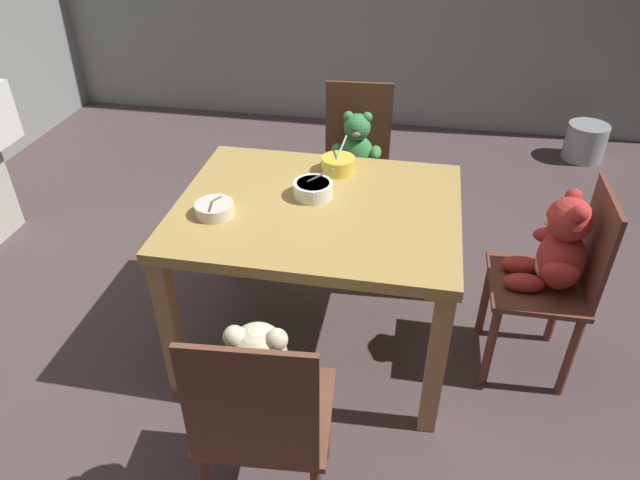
# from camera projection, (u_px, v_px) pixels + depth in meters

# --- Properties ---
(ground_plane) EXTENTS (5.20, 5.20, 0.04)m
(ground_plane) POSITION_uv_depth(u_px,v_px,m) (318.00, 342.00, 2.65)
(ground_plane) COLOR #4F3F3F
(dining_table) EXTENTS (1.09, 0.87, 0.71)m
(dining_table) POSITION_uv_depth(u_px,v_px,m) (318.00, 226.00, 2.29)
(dining_table) COLOR #AD8A48
(dining_table) RESTS_ON ground_plane
(teddy_chair_near_front) EXTENTS (0.43, 0.41, 0.87)m
(teddy_chair_near_front) POSITION_uv_depth(u_px,v_px,m) (262.00, 397.00, 1.66)
(teddy_chair_near_front) COLOR brown
(teddy_chair_near_front) RESTS_ON ground_plane
(teddy_chair_near_right) EXTENTS (0.37, 0.38, 0.85)m
(teddy_chair_near_right) POSITION_uv_depth(u_px,v_px,m) (556.00, 260.00, 2.21)
(teddy_chair_near_right) COLOR brown
(teddy_chair_near_right) RESTS_ON ground_plane
(teddy_chair_far_center) EXTENTS (0.40, 0.40, 0.88)m
(teddy_chair_far_center) POSITION_uv_depth(u_px,v_px,m) (356.00, 158.00, 3.00)
(teddy_chair_far_center) COLOR brown
(teddy_chair_far_center) RESTS_ON ground_plane
(porridge_bowl_yellow_far_center) EXTENTS (0.14, 0.15, 0.13)m
(porridge_bowl_yellow_far_center) POSITION_uv_depth(u_px,v_px,m) (338.00, 164.00, 2.44)
(porridge_bowl_yellow_far_center) COLOR yellow
(porridge_bowl_yellow_far_center) RESTS_ON dining_table
(porridge_bowl_cream_near_left) EXTENTS (0.15, 0.15, 0.12)m
(porridge_bowl_cream_near_left) POSITION_uv_depth(u_px,v_px,m) (215.00, 209.00, 2.16)
(porridge_bowl_cream_near_left) COLOR beige
(porridge_bowl_cream_near_left) RESTS_ON dining_table
(porridge_bowl_white_center) EXTENTS (0.17, 0.16, 0.14)m
(porridge_bowl_white_center) POSITION_uv_depth(u_px,v_px,m) (313.00, 189.00, 2.27)
(porridge_bowl_white_center) COLOR white
(porridge_bowl_white_center) RESTS_ON dining_table
(metal_pail) EXTENTS (0.28, 0.28, 0.26)m
(metal_pail) POSITION_uv_depth(u_px,v_px,m) (585.00, 142.00, 4.07)
(metal_pail) COLOR #93969B
(metal_pail) RESTS_ON ground_plane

